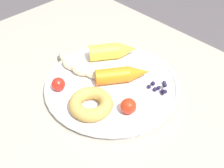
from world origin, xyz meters
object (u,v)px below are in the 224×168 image
object	(u,v)px
donut	(92,104)
tomato_near	(58,84)
carrot_orange	(123,75)
tomato_mid	(128,106)
carrot_yellow	(114,51)
blueberry_pile	(159,87)
plate	(112,85)
dining_table	(112,123)
banana	(82,68)

from	to	relation	value
donut	tomato_near	bearing A→B (deg)	-172.24
carrot_orange	tomato_mid	world-z (taller)	carrot_orange
carrot_yellow	blueberry_pile	world-z (taller)	carrot_yellow
plate	carrot_yellow	xyz separation A→B (m)	(-0.08, 0.08, 0.02)
dining_table	tomato_mid	world-z (taller)	tomato_mid
donut	tomato_mid	xyz separation A→B (m)	(0.06, 0.05, 0.00)
banana	blueberry_pile	distance (m)	0.21
tomato_near	banana	bearing A→B (deg)	97.71
banana	carrot_orange	distance (m)	0.11
carrot_orange	banana	bearing A→B (deg)	-151.61
blueberry_pile	tomato_mid	bearing A→B (deg)	-91.13
donut	tomato_near	xyz separation A→B (m)	(-0.11, -0.01, 0.00)
tomato_mid	dining_table	bearing A→B (deg)	168.82
plate	blueberry_pile	distance (m)	0.12
dining_table	tomato_mid	distance (m)	0.14
tomato_near	blueberry_pile	bearing A→B (deg)	45.63
donut	plate	bearing A→B (deg)	107.80
banana	tomato_mid	xyz separation A→B (m)	(0.18, -0.02, 0.01)
dining_table	banana	size ratio (longest dim) A/B	5.30
carrot_yellow	tomato_mid	world-z (taller)	carrot_yellow
dining_table	tomato_mid	size ratio (longest dim) A/B	28.69
plate	carrot_orange	size ratio (longest dim) A/B	2.48
banana	tomato_mid	size ratio (longest dim) A/B	5.41
donut	tomato_near	world-z (taller)	tomato_near
carrot_orange	donut	world-z (taller)	carrot_orange
plate	tomato_mid	xyz separation A→B (m)	(0.09, -0.04, 0.02)
dining_table	tomato_mid	bearing A→B (deg)	-11.18
dining_table	carrot_orange	world-z (taller)	carrot_orange
carrot_yellow	tomato_near	bearing A→B (deg)	-89.81
banana	carrot_yellow	size ratio (longest dim) A/B	1.48
plate	blueberry_pile	world-z (taller)	blueberry_pile
banana	carrot_orange	bearing A→B (deg)	28.39
tomato_near	carrot_yellow	bearing A→B (deg)	90.19
carrot_orange	blueberry_pile	size ratio (longest dim) A/B	2.47
dining_table	blueberry_pile	world-z (taller)	blueberry_pile
carrot_yellow	donut	bearing A→B (deg)	-58.31
banana	donut	xyz separation A→B (m)	(0.12, -0.07, 0.00)
donut	tomato_mid	size ratio (longest dim) A/B	2.75
donut	blueberry_pile	xyz separation A→B (m)	(0.07, 0.16, -0.01)
plate	donut	world-z (taller)	donut
plate	carrot_orange	bearing A→B (deg)	71.12
dining_table	tomato_near	xyz separation A→B (m)	(-0.10, -0.08, 0.13)
carrot_orange	tomato_near	xyz separation A→B (m)	(-0.09, -0.14, -0.00)
banana	blueberry_pile	bearing A→B (deg)	26.75
carrot_yellow	tomato_mid	xyz separation A→B (m)	(0.17, -0.12, -0.00)
tomato_near	tomato_mid	bearing A→B (deg)	21.81
dining_table	blueberry_pile	size ratio (longest dim) A/B	19.10
carrot_orange	blueberry_pile	world-z (taller)	carrot_orange
carrot_yellow	blueberry_pile	distance (m)	0.17
dining_table	tomato_near	size ratio (longest dim) A/B	31.28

